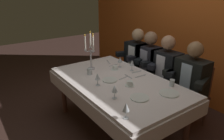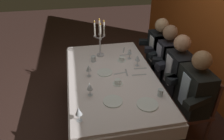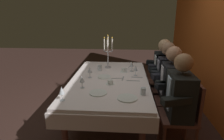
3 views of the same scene
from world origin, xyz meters
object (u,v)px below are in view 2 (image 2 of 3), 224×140
dining_table (112,82)px  wine_glass_3 (90,87)px  dinner_plate_2 (147,104)px  wine_glass_2 (138,58)px  dinner_plate_0 (105,73)px  coffee_cup_1 (118,82)px  seated_diner_3 (195,90)px  dinner_plate_1 (113,101)px  candelabra (100,40)px  wine_glass_1 (79,111)px  seated_diner_2 (178,70)px  wine_glass_0 (130,51)px  coffee_cup_0 (122,59)px  seated_diner_1 (167,58)px  water_tumbler_1 (93,59)px  wine_glass_4 (89,68)px  seated_diner_0 (159,49)px  water_tumbler_0 (160,93)px

dining_table → wine_glass_3: (0.37, -0.32, 0.24)m
dinner_plate_2 → wine_glass_3: (-0.28, -0.58, 0.11)m
wine_glass_2 → dinner_plate_0: bearing=-77.2°
wine_glass_2 → coffee_cup_1: bearing=-43.1°
dining_table → seated_diner_3: (0.50, 0.89, 0.11)m
dinner_plate_1 → wine_glass_2: 0.85m
wine_glass_3 → wine_glass_2: bearing=127.2°
candelabra → wine_glass_1: 1.37m
dinner_plate_1 → seated_diner_2: size_ratio=0.17×
wine_glass_0 → coffee_cup_0: bearing=-71.2°
dinner_plate_2 → coffee_cup_1: coffee_cup_1 is taller
candelabra → wine_glass_3: (0.93, -0.25, -0.14)m
wine_glass_1 → seated_diner_2: bearing=117.2°
dining_table → seated_diner_1: seated_diner_1 is taller
wine_glass_0 → wine_glass_2: size_ratio=1.00×
seated_diner_1 → water_tumbler_1: bearing=-95.1°
candelabra → dinner_plate_2: (1.21, 0.33, -0.25)m
dinner_plate_1 → wine_glass_1: (0.22, -0.37, 0.11)m
dining_table → seated_diner_1: bearing=109.0°
wine_glass_2 → coffee_cup_0: bearing=-134.7°
dining_table → wine_glass_0: 0.56m
coffee_cup_0 → coffee_cup_1: 0.58m
wine_glass_0 → seated_diner_1: (0.08, 0.55, -0.12)m
dining_table → wine_glass_1: wine_glass_1 is taller
dinner_plate_2 → wine_glass_4: size_ratio=1.40×
wine_glass_0 → seated_diner_2: bearing=51.5°
dining_table → seated_diner_0: 1.08m
dinner_plate_2 → wine_glass_4: 0.88m
wine_glass_4 → seated_diner_3: 1.30m
wine_glass_1 → water_tumbler_0: 0.93m
dinner_plate_0 → seated_diner_3: size_ratio=0.16×
candelabra → wine_glass_1: candelabra is taller
wine_glass_3 → seated_diner_2: seated_diner_2 is taller
dinner_plate_1 → seated_diner_1: seated_diner_1 is taller
wine_glass_2 → seated_diner_1: 0.53m
dinner_plate_0 → wine_glass_1: wine_glass_1 is taller
water_tumbler_0 → seated_diner_2: bearing=137.2°
seated_diner_1 → seated_diner_3: 0.81m
dinner_plate_2 → dinner_plate_0: bearing=-154.3°
wine_glass_1 → seated_diner_3: seated_diner_3 is taller
dining_table → wine_glass_3: bearing=-40.8°
water_tumbler_0 → wine_glass_4: bearing=-127.0°
wine_glass_2 → wine_glass_4: bearing=-78.3°
dinner_plate_0 → candelabra: bearing=178.6°
candelabra → seated_diner_2: size_ratio=0.46×
wine_glass_4 → coffee_cup_1: wine_glass_4 is taller
wine_glass_0 → wine_glass_1: (1.13, -0.79, 0.00)m
dinner_plate_0 → seated_diner_0: seated_diner_0 is taller
candelabra → seated_diner_1: bearing=74.8°
dining_table → seated_diner_0: (-0.61, 0.89, 0.11)m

